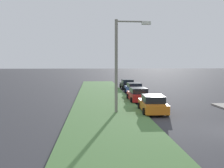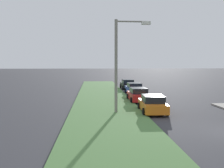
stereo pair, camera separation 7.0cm
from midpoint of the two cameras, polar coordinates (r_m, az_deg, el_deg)
grass_median at (r=24.66m, az=-1.52°, el=-4.71°), size 60.00×6.00×0.12m
parked_car_orange at (r=21.57m, az=8.99°, el=-4.40°), size 4.37×2.15×1.47m
parked_car_red at (r=27.46m, az=5.85°, el=-2.37°), size 4.32×2.05×1.47m
parked_car_blue at (r=33.80m, az=4.93°, el=-1.01°), size 4.35×2.11×1.47m
parked_car_black at (r=40.31m, az=3.47°, el=-0.05°), size 4.34×2.09×1.47m
streetlight at (r=20.74m, az=1.97°, el=5.48°), size 0.38×2.87×7.50m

